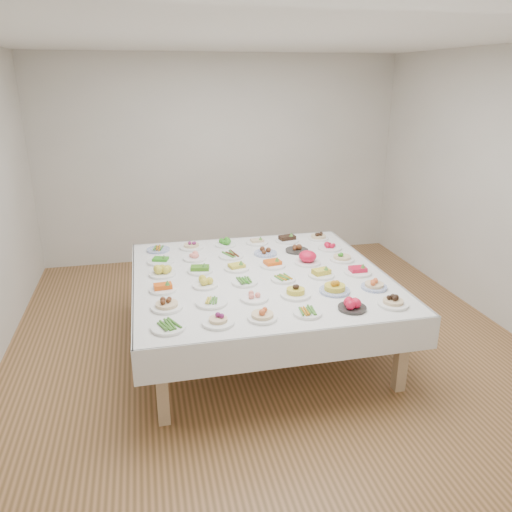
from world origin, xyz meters
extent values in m
plane|color=#A06D42|center=(0.00, 0.00, 0.00)|extent=(5.00, 5.00, 0.00)
cube|color=white|center=(0.00, 0.00, 2.80)|extent=(5.00, 5.00, 0.02)
cube|color=silver|center=(0.00, 2.50, 1.40)|extent=(5.00, 0.02, 2.80)
cube|color=silver|center=(0.00, -2.50, 1.40)|extent=(5.00, 0.02, 2.80)
cube|color=silver|center=(2.50, 0.00, 1.40)|extent=(0.02, 5.00, 2.80)
cube|color=white|center=(-0.09, -0.20, 0.72)|extent=(2.31, 2.31, 0.06)
cube|color=white|center=(-0.09, 0.95, 0.61)|extent=(2.33, 0.01, 0.28)
cube|color=white|center=(-0.09, -1.36, 0.61)|extent=(2.33, 0.02, 0.28)
cube|color=white|center=(1.06, -0.20, 0.61)|extent=(0.02, 2.33, 0.28)
cube|color=white|center=(-1.24, -0.20, 0.61)|extent=(0.02, 2.33, 0.28)
cube|color=tan|center=(-1.06, -1.18, 0.34)|extent=(0.09, 0.09, 0.69)
cube|color=tan|center=(0.88, -1.18, 0.34)|extent=(0.09, 0.09, 0.69)
cube|color=tan|center=(-1.06, 0.77, 0.34)|extent=(0.09, 0.09, 0.69)
cube|color=tan|center=(0.88, 0.77, 0.34)|extent=(0.09, 0.09, 0.69)
cylinder|color=white|center=(-0.98, -1.10, 0.76)|extent=(0.26, 0.26, 0.02)
cylinder|color=white|center=(-0.62, -1.10, 0.76)|extent=(0.24, 0.24, 0.02)
cylinder|color=white|center=(-0.28, -1.10, 0.76)|extent=(0.23, 0.23, 0.02)
cylinder|color=white|center=(0.08, -1.10, 0.76)|extent=(0.22, 0.22, 0.02)
cylinder|color=#2D2A28|center=(0.45, -1.09, 0.76)|extent=(0.22, 0.22, 0.02)
cylinder|color=white|center=(0.80, -1.10, 0.76)|extent=(0.24, 0.24, 0.02)
cylinder|color=white|center=(-0.98, -0.75, 0.76)|extent=(0.25, 0.25, 0.02)
cylinder|color=white|center=(-0.62, -0.74, 0.76)|extent=(0.26, 0.26, 0.02)
cylinder|color=white|center=(-0.26, -0.74, 0.76)|extent=(0.23, 0.23, 0.02)
cylinder|color=white|center=(0.09, -0.74, 0.76)|extent=(0.25, 0.25, 0.02)
cylinder|color=#4C66B2|center=(0.44, -0.74, 0.76)|extent=(0.26, 0.26, 0.02)
cylinder|color=#4C66B2|center=(0.81, -0.75, 0.76)|extent=(0.22, 0.22, 0.02)
cylinder|color=white|center=(-0.99, -0.39, 0.76)|extent=(0.23, 0.23, 0.02)
cylinder|color=white|center=(-0.62, -0.37, 0.76)|extent=(0.22, 0.22, 0.02)
cylinder|color=white|center=(-0.27, -0.39, 0.76)|extent=(0.23, 0.23, 0.02)
cylinder|color=white|center=(0.09, -0.39, 0.76)|extent=(0.22, 0.22, 0.02)
cylinder|color=white|center=(0.45, -0.37, 0.76)|extent=(0.24, 0.24, 0.02)
cylinder|color=white|center=(0.81, -0.38, 0.76)|extent=(0.25, 0.25, 0.02)
cylinder|color=white|center=(-0.98, -0.02, 0.76)|extent=(0.25, 0.25, 0.02)
cylinder|color=white|center=(-0.63, -0.02, 0.76)|extent=(0.24, 0.24, 0.02)
cylinder|color=white|center=(-0.28, -0.03, 0.76)|extent=(0.24, 0.24, 0.02)
cylinder|color=white|center=(0.08, -0.02, 0.76)|extent=(0.25, 0.25, 0.02)
cylinder|color=white|center=(0.44, -0.03, 0.76)|extent=(0.26, 0.26, 0.02)
cylinder|color=white|center=(0.80, -0.02, 0.76)|extent=(0.24, 0.24, 0.02)
cylinder|color=white|center=(-0.98, 0.33, 0.76)|extent=(0.26, 0.26, 0.02)
cylinder|color=white|center=(-0.64, 0.34, 0.76)|extent=(0.23, 0.23, 0.02)
cylinder|color=white|center=(-0.26, 0.33, 0.76)|extent=(0.25, 0.25, 0.02)
cylinder|color=#4C66B2|center=(0.10, 0.33, 0.76)|extent=(0.23, 0.23, 0.02)
cylinder|color=#2D2A28|center=(0.44, 0.34, 0.76)|extent=(0.24, 0.24, 0.02)
cylinder|color=white|center=(0.81, 0.33, 0.76)|extent=(0.25, 0.25, 0.02)
cylinder|color=#4C66B2|center=(-0.98, 0.69, 0.76)|extent=(0.24, 0.24, 0.02)
cylinder|color=white|center=(-0.63, 0.69, 0.76)|extent=(0.25, 0.25, 0.02)
cylinder|color=white|center=(-0.26, 0.70, 0.76)|extent=(0.23, 0.23, 0.02)
cylinder|color=white|center=(0.09, 0.70, 0.76)|extent=(0.24, 0.24, 0.02)
cylinder|color=white|center=(0.44, 0.70, 0.76)|extent=(0.26, 0.26, 0.02)
cylinder|color=white|center=(0.81, 0.69, 0.76)|extent=(0.22, 0.22, 0.02)
camera|label=1|loc=(-1.08, -4.41, 2.48)|focal=35.00mm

